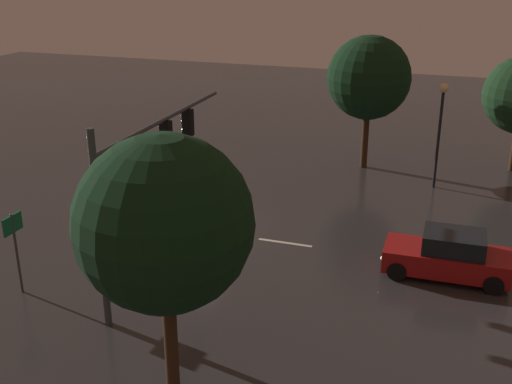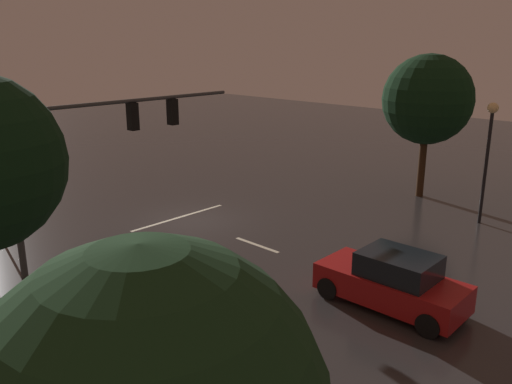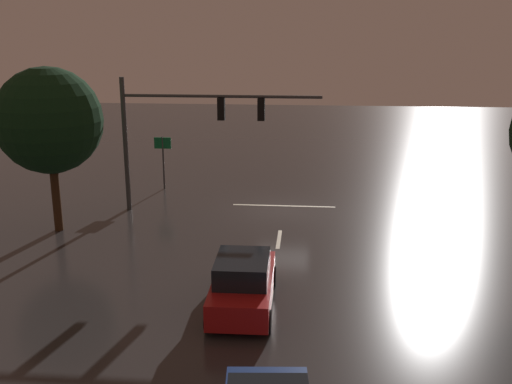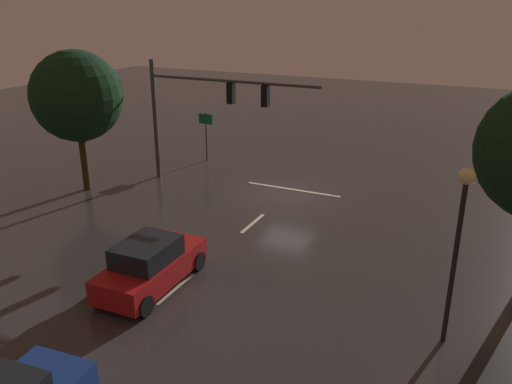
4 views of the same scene
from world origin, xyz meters
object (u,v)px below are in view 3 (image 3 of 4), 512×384
(car_approaching, at_px, (243,283))
(traffic_signal_assembly, at_px, (189,121))
(tree_right_far, at_px, (49,121))
(route_sign, at_px, (163,151))

(car_approaching, bearing_deg, traffic_signal_assembly, -70.14)
(traffic_signal_assembly, relative_size, tree_right_far, 1.32)
(route_sign, height_order, tree_right_far, tree_right_far)
(car_approaching, xyz_separation_m, tree_right_far, (8.70, -6.51, 3.94))
(traffic_signal_assembly, bearing_deg, route_sign, -59.32)
(traffic_signal_assembly, bearing_deg, tree_right_far, 32.09)
(car_approaching, relative_size, tree_right_far, 0.63)
(traffic_signal_assembly, relative_size, car_approaching, 2.09)
(traffic_signal_assembly, height_order, tree_right_far, tree_right_far)
(route_sign, bearing_deg, car_approaching, 113.10)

